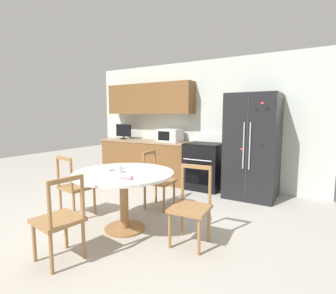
{
  "coord_description": "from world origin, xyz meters",
  "views": [
    {
      "loc": [
        2.41,
        -2.55,
        1.5
      ],
      "look_at": [
        0.17,
        1.15,
        0.95
      ],
      "focal_mm": 28.0,
      "sensor_mm": 36.0,
      "label": 1
    }
  ],
  "objects_px": {
    "dining_chair_left": "(75,187)",
    "oven_range": "(204,165)",
    "dining_chair_far": "(158,181)",
    "countertop_tv": "(124,131)",
    "candle_glass": "(119,170)",
    "dining_chair_near": "(59,220)",
    "dining_chair_right": "(191,207)",
    "microwave": "(170,135)",
    "refrigerator": "(252,146)"
  },
  "relations": [
    {
      "from": "dining_chair_left",
      "to": "oven_range",
      "type": "bearing_deg",
      "value": 72.71
    },
    {
      "from": "oven_range",
      "to": "dining_chair_far",
      "type": "relative_size",
      "value": 1.2
    },
    {
      "from": "countertop_tv",
      "to": "candle_glass",
      "type": "height_order",
      "value": "countertop_tv"
    },
    {
      "from": "countertop_tv",
      "to": "candle_glass",
      "type": "bearing_deg",
      "value": -50.4
    },
    {
      "from": "dining_chair_near",
      "to": "dining_chair_right",
      "type": "height_order",
      "value": "same"
    },
    {
      "from": "microwave",
      "to": "dining_chair_left",
      "type": "distance_m",
      "value": 2.48
    },
    {
      "from": "dining_chair_right",
      "to": "candle_glass",
      "type": "relative_size",
      "value": 10.06
    },
    {
      "from": "refrigerator",
      "to": "dining_chair_near",
      "type": "bearing_deg",
      "value": -109.71
    },
    {
      "from": "dining_chair_far",
      "to": "dining_chair_left",
      "type": "bearing_deg",
      "value": -45.78
    },
    {
      "from": "countertop_tv",
      "to": "dining_chair_near",
      "type": "distance_m",
      "value": 3.84
    },
    {
      "from": "microwave",
      "to": "countertop_tv",
      "type": "distance_m",
      "value": 1.28
    },
    {
      "from": "dining_chair_near",
      "to": "dining_chair_right",
      "type": "relative_size",
      "value": 1.0
    },
    {
      "from": "refrigerator",
      "to": "dining_chair_left",
      "type": "distance_m",
      "value": 3.05
    },
    {
      "from": "microwave",
      "to": "countertop_tv",
      "type": "relative_size",
      "value": 1.15
    },
    {
      "from": "refrigerator",
      "to": "dining_chair_right",
      "type": "bearing_deg",
      "value": -94.36
    },
    {
      "from": "oven_range",
      "to": "dining_chair_near",
      "type": "relative_size",
      "value": 1.2
    },
    {
      "from": "candle_glass",
      "to": "refrigerator",
      "type": "bearing_deg",
      "value": 64.5
    },
    {
      "from": "countertop_tv",
      "to": "dining_chair_near",
      "type": "bearing_deg",
      "value": -59.14
    },
    {
      "from": "oven_range",
      "to": "candle_glass",
      "type": "xyz_separation_m",
      "value": [
        -0.15,
        -2.37,
        0.33
      ]
    },
    {
      "from": "candle_glass",
      "to": "oven_range",
      "type": "bearing_deg",
      "value": 86.43
    },
    {
      "from": "dining_chair_far",
      "to": "candle_glass",
      "type": "distance_m",
      "value": 1.03
    },
    {
      "from": "countertop_tv",
      "to": "dining_chair_left",
      "type": "height_order",
      "value": "countertop_tv"
    },
    {
      "from": "dining_chair_left",
      "to": "microwave",
      "type": "bearing_deg",
      "value": 92.0
    },
    {
      "from": "refrigerator",
      "to": "dining_chair_left",
      "type": "xyz_separation_m",
      "value": [
        -1.98,
        -2.26,
        -0.49
      ]
    },
    {
      "from": "dining_chair_far",
      "to": "candle_glass",
      "type": "xyz_separation_m",
      "value": [
        0.05,
        -0.96,
        0.36
      ]
    },
    {
      "from": "countertop_tv",
      "to": "dining_chair_left",
      "type": "relative_size",
      "value": 0.47
    },
    {
      "from": "refrigerator",
      "to": "oven_range",
      "type": "relative_size",
      "value": 1.71
    },
    {
      "from": "dining_chair_far",
      "to": "dining_chair_left",
      "type": "height_order",
      "value": "same"
    },
    {
      "from": "dining_chair_near",
      "to": "dining_chair_far",
      "type": "relative_size",
      "value": 1.0
    },
    {
      "from": "dining_chair_near",
      "to": "dining_chair_left",
      "type": "xyz_separation_m",
      "value": [
        -0.85,
        0.9,
        0.0
      ]
    },
    {
      "from": "refrigerator",
      "to": "oven_range",
      "type": "bearing_deg",
      "value": 175.67
    },
    {
      "from": "dining_chair_far",
      "to": "candle_glass",
      "type": "relative_size",
      "value": 10.06
    },
    {
      "from": "dining_chair_near",
      "to": "dining_chair_left",
      "type": "height_order",
      "value": "same"
    },
    {
      "from": "dining_chair_left",
      "to": "candle_glass",
      "type": "xyz_separation_m",
      "value": [
        0.89,
        -0.04,
        0.36
      ]
    },
    {
      "from": "refrigerator",
      "to": "dining_chair_left",
      "type": "bearing_deg",
      "value": -131.25
    },
    {
      "from": "countertop_tv",
      "to": "dining_chair_near",
      "type": "xyz_separation_m",
      "value": [
        1.94,
        -3.25,
        -0.66
      ]
    },
    {
      "from": "countertop_tv",
      "to": "dining_chair_left",
      "type": "distance_m",
      "value": 2.67
    },
    {
      "from": "microwave",
      "to": "dining_chair_right",
      "type": "bearing_deg",
      "value": -54.37
    },
    {
      "from": "countertop_tv",
      "to": "dining_chair_left",
      "type": "bearing_deg",
      "value": -65.18
    },
    {
      "from": "microwave",
      "to": "dining_chair_left",
      "type": "bearing_deg",
      "value": -94.63
    },
    {
      "from": "dining_chair_right",
      "to": "dining_chair_left",
      "type": "bearing_deg",
      "value": -1.13
    },
    {
      "from": "countertop_tv",
      "to": "candle_glass",
      "type": "relative_size",
      "value": 4.73
    },
    {
      "from": "dining_chair_near",
      "to": "dining_chair_right",
      "type": "distance_m",
      "value": 1.41
    },
    {
      "from": "oven_range",
      "to": "dining_chair_near",
      "type": "xyz_separation_m",
      "value": [
        -0.18,
        -3.23,
        -0.03
      ]
    },
    {
      "from": "dining_chair_far",
      "to": "dining_chair_right",
      "type": "relative_size",
      "value": 1.0
    },
    {
      "from": "refrigerator",
      "to": "dining_chair_near",
      "type": "xyz_separation_m",
      "value": [
        -1.13,
        -3.16,
        -0.49
      ]
    },
    {
      "from": "oven_range",
      "to": "candle_glass",
      "type": "height_order",
      "value": "oven_range"
    },
    {
      "from": "dining_chair_right",
      "to": "candle_glass",
      "type": "distance_m",
      "value": 1.01
    },
    {
      "from": "dining_chair_far",
      "to": "dining_chair_left",
      "type": "relative_size",
      "value": 1.0
    },
    {
      "from": "dining_chair_right",
      "to": "refrigerator",
      "type": "bearing_deg",
      "value": -99.36
    }
  ]
}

